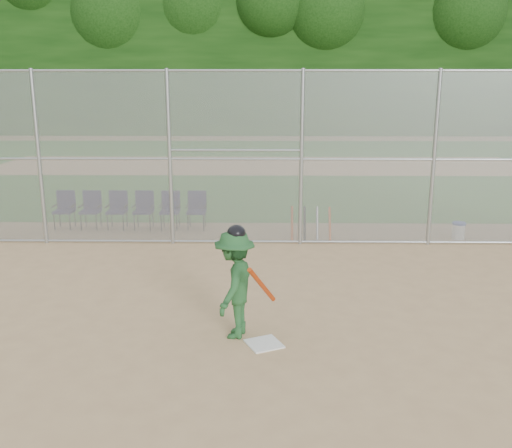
{
  "coord_description": "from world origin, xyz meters",
  "views": [
    {
      "loc": [
        0.14,
        -7.93,
        3.71
      ],
      "look_at": [
        0.0,
        2.5,
        1.1
      ],
      "focal_mm": 40.0,
      "sensor_mm": 36.0,
      "label": 1
    }
  ],
  "objects_px": {
    "water_cooler": "(459,230)",
    "batter_at_plate": "(235,283)",
    "chair_0": "(64,210)",
    "home_plate": "(264,344)"
  },
  "relations": [
    {
      "from": "home_plate",
      "to": "water_cooler",
      "type": "relative_size",
      "value": 1.15
    },
    {
      "from": "water_cooler",
      "to": "chair_0",
      "type": "xyz_separation_m",
      "value": [
        -9.9,
        0.88,
        0.27
      ]
    },
    {
      "from": "water_cooler",
      "to": "chair_0",
      "type": "bearing_deg",
      "value": 174.94
    },
    {
      "from": "home_plate",
      "to": "batter_at_plate",
      "type": "height_order",
      "value": "batter_at_plate"
    },
    {
      "from": "batter_at_plate",
      "to": "home_plate",
      "type": "bearing_deg",
      "value": -35.1
    },
    {
      "from": "water_cooler",
      "to": "chair_0",
      "type": "relative_size",
      "value": 0.42
    },
    {
      "from": "batter_at_plate",
      "to": "chair_0",
      "type": "xyz_separation_m",
      "value": [
        -4.75,
        6.39,
        -0.35
      ]
    },
    {
      "from": "chair_0",
      "to": "batter_at_plate",
      "type": "bearing_deg",
      "value": -53.39
    },
    {
      "from": "water_cooler",
      "to": "batter_at_plate",
      "type": "bearing_deg",
      "value": -133.05
    },
    {
      "from": "water_cooler",
      "to": "chair_0",
      "type": "distance_m",
      "value": 9.95
    }
  ]
}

